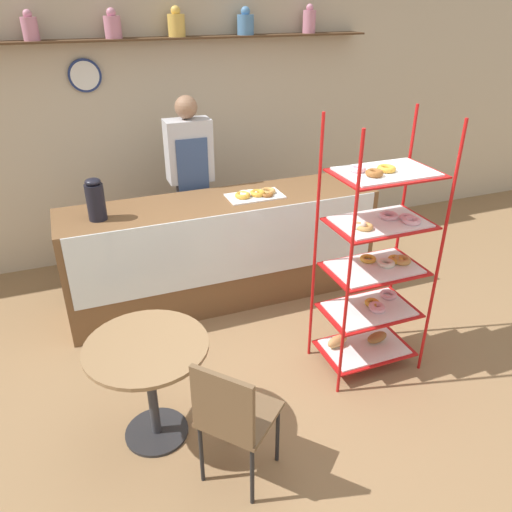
{
  "coord_description": "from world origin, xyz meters",
  "views": [
    {
      "loc": [
        -1.17,
        -2.57,
        2.51
      ],
      "look_at": [
        0.0,
        0.44,
        0.81
      ],
      "focal_mm": 35.0,
      "sensor_mm": 36.0,
      "label": 1
    }
  ],
  "objects_px": {
    "coffee_carafe": "(95,200)",
    "cafe_table": "(149,368)",
    "donut_tray_counter": "(255,194)",
    "pastry_rack": "(375,268)",
    "cafe_chair": "(232,414)",
    "person_worker": "(191,183)"
  },
  "relations": [
    {
      "from": "cafe_table",
      "to": "donut_tray_counter",
      "type": "relative_size",
      "value": 1.52
    },
    {
      "from": "cafe_chair",
      "to": "coffee_carafe",
      "type": "xyz_separation_m",
      "value": [
        -0.44,
        1.89,
        0.6
      ]
    },
    {
      "from": "pastry_rack",
      "to": "cafe_chair",
      "type": "height_order",
      "value": "pastry_rack"
    },
    {
      "from": "pastry_rack",
      "to": "cafe_table",
      "type": "distance_m",
      "value": 1.66
    },
    {
      "from": "cafe_table",
      "to": "cafe_chair",
      "type": "relative_size",
      "value": 0.85
    },
    {
      "from": "coffee_carafe",
      "to": "person_worker",
      "type": "bearing_deg",
      "value": 32.01
    },
    {
      "from": "cafe_table",
      "to": "cafe_chair",
      "type": "xyz_separation_m",
      "value": [
        0.35,
        -0.52,
        -0.01
      ]
    },
    {
      "from": "coffee_carafe",
      "to": "donut_tray_counter",
      "type": "distance_m",
      "value": 1.32
    },
    {
      "from": "person_worker",
      "to": "donut_tray_counter",
      "type": "xyz_separation_m",
      "value": [
        0.43,
        -0.53,
        0.02
      ]
    },
    {
      "from": "coffee_carafe",
      "to": "pastry_rack",
      "type": "bearing_deg",
      "value": -35.53
    },
    {
      "from": "pastry_rack",
      "to": "coffee_carafe",
      "type": "relative_size",
      "value": 5.6
    },
    {
      "from": "cafe_chair",
      "to": "donut_tray_counter",
      "type": "relative_size",
      "value": 1.78
    },
    {
      "from": "coffee_carafe",
      "to": "donut_tray_counter",
      "type": "bearing_deg",
      "value": 0.79
    },
    {
      "from": "person_worker",
      "to": "cafe_chair",
      "type": "xyz_separation_m",
      "value": [
        -0.44,
        -2.44,
        -0.44
      ]
    },
    {
      "from": "cafe_chair",
      "to": "cafe_table",
      "type": "bearing_deg",
      "value": -7.84
    },
    {
      "from": "pastry_rack",
      "to": "person_worker",
      "type": "height_order",
      "value": "pastry_rack"
    },
    {
      "from": "person_worker",
      "to": "coffee_carafe",
      "type": "distance_m",
      "value": 1.05
    },
    {
      "from": "cafe_table",
      "to": "cafe_chair",
      "type": "distance_m",
      "value": 0.62
    },
    {
      "from": "cafe_table",
      "to": "pastry_rack",
      "type": "bearing_deg",
      "value": 4.95
    },
    {
      "from": "cafe_table",
      "to": "cafe_chair",
      "type": "height_order",
      "value": "cafe_chair"
    },
    {
      "from": "coffee_carafe",
      "to": "cafe_table",
      "type": "bearing_deg",
      "value": -86.01
    },
    {
      "from": "person_worker",
      "to": "coffee_carafe",
      "type": "xyz_separation_m",
      "value": [
        -0.88,
        -0.55,
        0.16
      ]
    }
  ]
}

